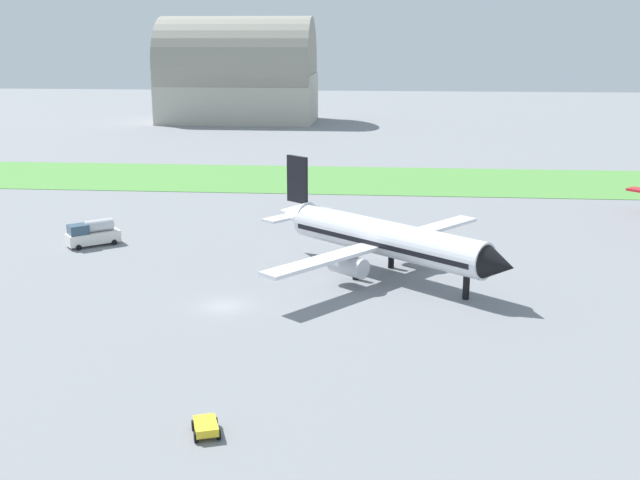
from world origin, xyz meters
name	(u,v)px	position (x,y,z in m)	size (l,w,h in m)	color
ground_plane	(224,306)	(0.00, 0.00, 0.00)	(600.00, 600.00, 0.00)	gray
grass_taxiway_strip	(302,179)	(0.00, 69.60, 0.04)	(360.00, 28.00, 0.08)	#549342
airplane_midfield_jet	(382,238)	(15.42, 11.43, 4.31)	(28.22, 27.62, 11.96)	white
baggage_cart_near_gate	(206,427)	(4.11, -25.10, 0.57)	(2.44, 2.82, 0.90)	yellow
fuel_truck_midfield	(92,233)	(-21.28, 20.89, 1.58)	(6.59, 5.92, 3.29)	white
hangar_distant	(238,76)	(-29.93, 164.80, 13.81)	(46.27, 28.46, 31.15)	#B2AD9E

